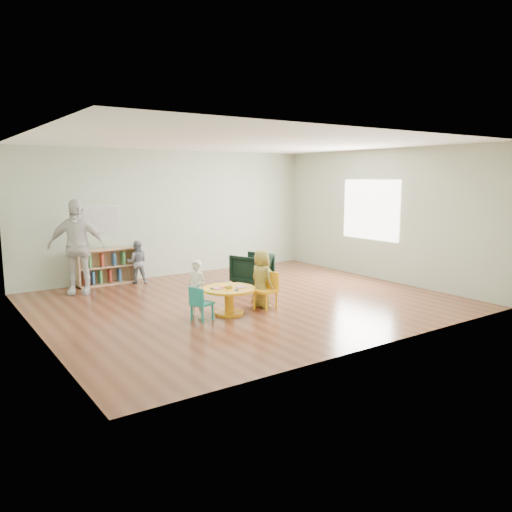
# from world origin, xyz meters

# --- Properties ---
(room) EXTENTS (7.10, 7.00, 2.80)m
(room) POSITION_xyz_m (0.01, 0.00, 1.89)
(room) COLOR brown
(room) RESTS_ON ground
(activity_table) EXTENTS (0.86, 0.86, 0.48)m
(activity_table) POSITION_xyz_m (-0.70, -0.55, 0.30)
(activity_table) COLOR #FFB015
(activity_table) RESTS_ON ground
(kid_chair_left) EXTENTS (0.37, 0.37, 0.54)m
(kid_chair_left) POSITION_xyz_m (-1.27, -0.63, 0.29)
(kid_chair_left) COLOR teal
(kid_chair_left) RESTS_ON ground
(kid_chair_right) EXTENTS (0.41, 0.41, 0.63)m
(kid_chair_right) POSITION_xyz_m (0.00, -0.64, 0.34)
(kid_chair_right) COLOR #FFB015
(kid_chair_right) RESTS_ON ground
(bookshelf) EXTENTS (1.20, 0.30, 0.75)m
(bookshelf) POSITION_xyz_m (-1.61, 2.86, 0.37)
(bookshelf) COLOR tan
(bookshelf) RESTS_ON ground
(alphabet_poster) EXTENTS (0.74, 0.01, 0.54)m
(alphabet_poster) POSITION_xyz_m (-1.60, 2.98, 1.35)
(alphabet_poster) COLOR silver
(alphabet_poster) RESTS_ON ground
(armchair) EXTENTS (0.88, 0.89, 0.64)m
(armchair) POSITION_xyz_m (0.91, 1.16, 0.32)
(armchair) COLOR black
(armchair) RESTS_ON ground
(child_left) EXTENTS (0.34, 0.40, 0.93)m
(child_left) POSITION_xyz_m (-1.24, -0.45, 0.46)
(child_left) COLOR white
(child_left) RESTS_ON ground
(child_right) EXTENTS (0.36, 0.52, 1.00)m
(child_right) POSITION_xyz_m (-0.02, -0.51, 0.50)
(child_right) COLOR yellow
(child_right) RESTS_ON ground
(toddler) EXTENTS (0.54, 0.49, 0.90)m
(toddler) POSITION_xyz_m (-1.03, 2.58, 0.45)
(toddler) COLOR #19243E
(toddler) RESTS_ON ground
(adult_caretaker) EXTENTS (1.15, 0.87, 1.81)m
(adult_caretaker) POSITION_xyz_m (-2.31, 2.33, 0.91)
(adult_caretaker) COLOR silver
(adult_caretaker) RESTS_ON ground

